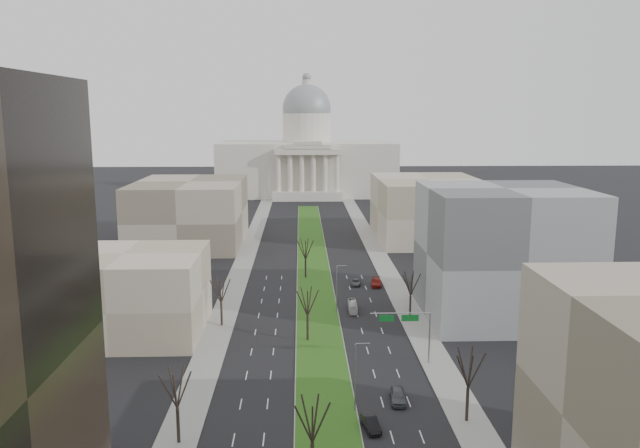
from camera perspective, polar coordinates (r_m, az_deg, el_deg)
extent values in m
plane|color=black|center=(143.49, -0.53, -4.95)|extent=(600.00, 600.00, 0.00)
cube|color=#999993|center=(142.51, -0.52, -5.03)|extent=(8.00, 222.00, 0.15)
cube|color=#1E4F15|center=(142.48, -0.52, -4.99)|extent=(7.70, 221.70, 0.06)
cube|color=gray|center=(120.35, -8.70, -8.04)|extent=(5.00, 330.00, 0.15)
cube|color=gray|center=(121.24, 8.12, -7.88)|extent=(5.00, 330.00, 0.15)
cube|color=beige|center=(289.62, -1.20, 5.14)|extent=(80.00, 40.00, 24.00)
cube|color=beige|center=(267.86, -1.14, 2.57)|extent=(30.00, 6.00, 4.00)
cube|color=beige|center=(266.01, -1.16, 6.63)|extent=(28.00, 5.00, 2.50)
cube|color=beige|center=(265.89, -1.16, 7.06)|extent=(20.00, 5.00, 1.80)
cube|color=beige|center=(265.81, -1.16, 7.41)|extent=(12.00, 5.00, 1.60)
cylinder|color=beige|center=(288.60, -1.22, 8.70)|extent=(22.00, 22.00, 14.00)
sphere|color=gray|center=(288.50, -1.22, 10.49)|extent=(22.00, 22.00, 22.00)
cylinder|color=beige|center=(288.77, -1.23, 12.67)|extent=(4.00, 4.00, 4.00)
sphere|color=gray|center=(288.92, -1.23, 13.26)|extent=(4.00, 4.00, 4.00)
cylinder|color=beige|center=(266.87, -3.84, 4.68)|extent=(2.00, 2.00, 16.00)
cylinder|color=beige|center=(266.74, -2.77, 4.69)|extent=(2.00, 2.00, 16.00)
cylinder|color=beige|center=(266.70, -1.69, 4.70)|extent=(2.00, 2.00, 16.00)
cylinder|color=beige|center=(266.76, -0.61, 4.70)|extent=(2.00, 2.00, 16.00)
cylinder|color=beige|center=(266.91, 0.47, 4.71)|extent=(2.00, 2.00, 16.00)
cylinder|color=beige|center=(267.15, 1.54, 4.71)|extent=(2.00, 2.00, 16.00)
cube|color=tan|center=(111.95, -17.35, -6.08)|extent=(26.00, 22.00, 14.00)
cube|color=slate|center=(119.28, 16.35, -2.56)|extent=(28.00, 26.00, 24.00)
cube|color=#7A705E|center=(183.54, -11.81, 1.04)|extent=(30.00, 40.00, 18.00)
cube|color=tan|center=(189.54, 9.80, 1.40)|extent=(30.00, 40.00, 18.00)
cylinder|color=black|center=(76.59, -12.84, -17.53)|extent=(0.40, 0.40, 4.32)
cylinder|color=black|center=(113.08, -8.99, -8.16)|extent=(0.40, 0.40, 4.22)
cylinder|color=black|center=(81.37, 13.31, -15.78)|extent=(0.40, 0.40, 4.42)
cylinder|color=black|center=(117.78, 8.25, -7.44)|extent=(0.40, 0.40, 4.03)
cylinder|color=black|center=(104.62, -1.14, -9.54)|extent=(0.40, 0.40, 4.32)
cylinder|color=black|center=(142.91, -1.33, -4.12)|extent=(0.40, 0.40, 4.32)
cylinder|color=gray|center=(80.82, 3.24, -13.90)|extent=(0.20, 0.20, 9.00)
cylinder|color=gray|center=(79.14, 3.94, -10.84)|extent=(1.80, 0.12, 0.12)
cylinder|color=gray|center=(118.37, 1.54, -5.99)|extent=(0.20, 0.20, 9.00)
cylinder|color=gray|center=(117.22, 1.99, -3.82)|extent=(1.80, 0.12, 0.12)
cylinder|color=gray|center=(96.54, 9.97, -10.26)|extent=(0.24, 0.24, 8.00)
cylinder|color=gray|center=(94.42, 7.35, -8.08)|extent=(9.00, 0.18, 0.18)
cube|color=#0C591E|center=(94.99, 8.23, -8.50)|extent=(2.60, 0.08, 1.00)
cube|color=#0C591E|center=(94.46, 6.12, -8.56)|extent=(2.20, 0.08, 1.00)
imported|color=#4A4E52|center=(85.32, 7.15, -15.31)|extent=(2.38, 5.11, 1.69)
imported|color=black|center=(78.56, 4.66, -17.71)|extent=(2.30, 4.72, 1.49)
imported|color=maroon|center=(137.41, 5.18, -5.34)|extent=(2.74, 5.56, 1.55)
imported|color=#53575B|center=(137.83, 3.29, -5.34)|extent=(2.63, 4.70, 1.24)
imported|color=silver|center=(120.23, 3.00, -7.53)|extent=(1.74, 6.59, 1.82)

